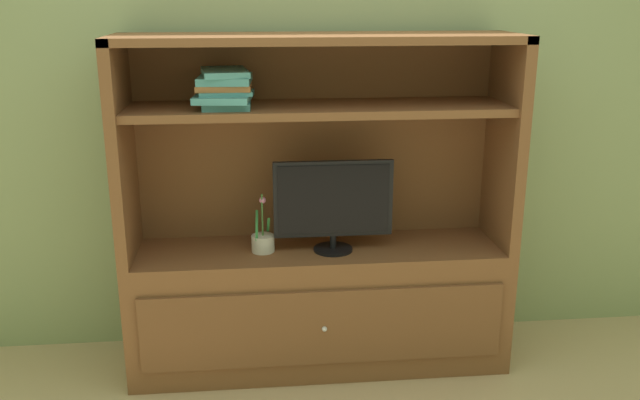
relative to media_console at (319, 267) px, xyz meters
name	(u,v)px	position (x,y,z in m)	size (l,w,h in m)	color
painted_rear_wall	(312,69)	(0.00, 0.34, 0.90)	(6.00, 0.10, 2.80)	#8C9E6B
media_console	(319,267)	(0.00, 0.00, 0.00)	(1.79, 0.49, 1.59)	brown
tv_monitor	(333,203)	(0.06, -0.05, 0.34)	(0.55, 0.18, 0.43)	black
potted_plant	(263,241)	(-0.26, -0.03, 0.15)	(0.11, 0.11, 0.28)	beige
magazine_stack	(225,89)	(-0.41, -0.01, 0.86)	(0.27, 0.36, 0.16)	teal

